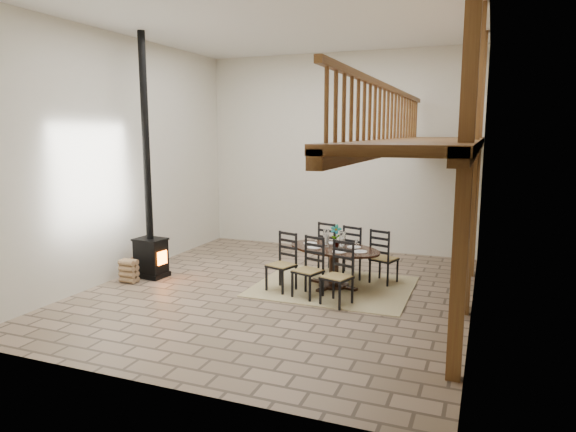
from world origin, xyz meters
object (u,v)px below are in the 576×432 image
at_px(dining_table, 334,266).
at_px(log_basket, 143,265).
at_px(log_stack, 129,271).
at_px(wood_stove, 150,224).

relative_size(dining_table, log_basket, 4.82).
relative_size(dining_table, log_stack, 5.40).
bearing_deg(log_basket, log_stack, -78.81).
bearing_deg(wood_stove, dining_table, 15.81).
height_order(log_basket, log_stack, log_stack).
relative_size(dining_table, wood_stove, 0.52).
xyz_separation_m(wood_stove, log_basket, (-0.29, 0.10, -0.94)).
distance_m(dining_table, wood_stove, 3.93).
xyz_separation_m(dining_table, log_stack, (-3.96, -1.23, -0.18)).
bearing_deg(dining_table, log_stack, -144.85).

